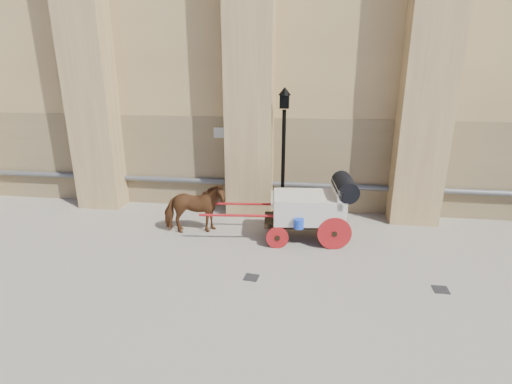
# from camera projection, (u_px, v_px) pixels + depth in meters

# --- Properties ---
(ground) EXTENTS (90.00, 90.00, 0.00)m
(ground) POSITION_uv_depth(u_px,v_px,m) (269.00, 269.00, 9.42)
(ground) COLOR gray
(ground) RESTS_ON ground
(horse) EXTENTS (1.86, 1.18, 1.45)m
(horse) POSITION_uv_depth(u_px,v_px,m) (194.00, 209.00, 11.17)
(horse) COLOR brown
(horse) RESTS_ON ground
(carriage) EXTENTS (4.18, 1.58, 1.79)m
(carriage) POSITION_uv_depth(u_px,v_px,m) (314.00, 206.00, 10.70)
(carriage) COLOR black
(carriage) RESTS_ON ground
(street_lamp) EXTENTS (0.37, 0.37, 3.98)m
(street_lamp) POSITION_uv_depth(u_px,v_px,m) (283.00, 152.00, 11.68)
(street_lamp) COLOR black
(street_lamp) RESTS_ON ground
(drain_grate_near) EXTENTS (0.36, 0.36, 0.01)m
(drain_grate_near) POSITION_uv_depth(u_px,v_px,m) (251.00, 277.00, 9.04)
(drain_grate_near) COLOR black
(drain_grate_near) RESTS_ON ground
(drain_grate_far) EXTENTS (0.32, 0.32, 0.01)m
(drain_grate_far) POSITION_uv_depth(u_px,v_px,m) (441.00, 290.00, 8.56)
(drain_grate_far) COLOR black
(drain_grate_far) RESTS_ON ground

